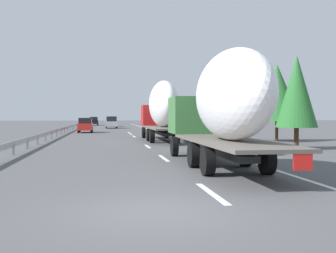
{
  "coord_description": "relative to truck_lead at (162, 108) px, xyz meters",
  "views": [
    {
      "loc": [
        -9.11,
        1.07,
        2.13
      ],
      "look_at": [
        20.89,
        -3.43,
        1.33
      ],
      "focal_mm": 44.69,
      "sensor_mm": 36.0,
      "label": 1
    }
  ],
  "objects": [
    {
      "name": "ground_plane",
      "position": [
        14.43,
        3.6,
        -2.76
      ],
      "size": [
        260.0,
        260.0,
        0.0
      ],
      "primitive_type": "plane",
      "color": "#4C4C4F"
    },
    {
      "name": "car_white_van",
      "position": [
        45.8,
        3.72,
        -1.85
      ],
      "size": [
        4.12,
        1.75,
        1.78
      ],
      "color": "white",
      "rests_on": "ground_plane"
    },
    {
      "name": "truck_trailing",
      "position": [
        -18.31,
        -0.0,
        -0.18
      ],
      "size": [
        13.37,
        2.55,
        4.6
      ],
      "color": "#387038",
      "rests_on": "ground_plane"
    },
    {
      "name": "car_silver_hatch",
      "position": [
        35.72,
        3.66,
        -1.77
      ],
      "size": [
        4.47,
        1.88,
        1.98
      ],
      "color": "#ADB2B7",
      "rests_on": "ground_plane"
    },
    {
      "name": "tree_0",
      "position": [
        -9.47,
        -7.43,
        0.9
      ],
      "size": [
        2.65,
        2.65,
        5.97
      ],
      "color": "#472D19",
      "rests_on": "ground_plane"
    },
    {
      "name": "lane_stripe_3",
      "position": [
        7.83,
        1.8,
        -2.75
      ],
      "size": [
        3.2,
        0.2,
        0.01
      ],
      "primitive_type": "cube",
      "color": "white",
      "rests_on": "ground_plane"
    },
    {
      "name": "car_black_suv",
      "position": [
        57.12,
        7.17,
        -1.83
      ],
      "size": [
        4.27,
        1.9,
        1.84
      ],
      "color": "black",
      "rests_on": "ground_plane"
    },
    {
      "name": "guardrail_median",
      "position": [
        17.43,
        9.6,
        -2.18
      ],
      "size": [
        94.0,
        0.1,
        0.76
      ],
      "color": "#9EA0A5",
      "rests_on": "ground_plane"
    },
    {
      "name": "truck_lead",
      "position": [
        0.0,
        0.0,
        0.0
      ],
      "size": [
        13.21,
        2.55,
        4.96
      ],
      "color": "#B21919",
      "rests_on": "ground_plane"
    },
    {
      "name": "edge_line_right",
      "position": [
        19.43,
        -1.9,
        -2.75
      ],
      "size": [
        110.0,
        0.2,
        0.01
      ],
      "primitive_type": "cube",
      "color": "white",
      "rests_on": "ground_plane"
    },
    {
      "name": "lane_stripe_2",
      "position": [
        -6.0,
        1.8,
        -2.75
      ],
      "size": [
        3.2,
        0.2,
        0.01
      ],
      "primitive_type": "cube",
      "color": "white",
      "rests_on": "ground_plane"
    },
    {
      "name": "tree_1",
      "position": [
        -1.65,
        -9.45,
        1.26
      ],
      "size": [
        3.93,
        3.93,
        6.37
      ],
      "color": "#472D19",
      "rests_on": "ground_plane"
    },
    {
      "name": "road_sign",
      "position": [
        19.93,
        -3.1,
        -0.52
      ],
      "size": [
        0.1,
        0.9,
        3.24
      ],
      "color": "gray",
      "rests_on": "ground_plane"
    },
    {
      "name": "lane_stripe_4",
      "position": [
        13.45,
        1.8,
        -2.75
      ],
      "size": [
        3.2,
        0.2,
        0.01
      ],
      "primitive_type": "cube",
      "color": "white",
      "rests_on": "ground_plane"
    },
    {
      "name": "car_red_compact",
      "position": [
        18.29,
        7.14,
        -1.83
      ],
      "size": [
        4.15,
        1.77,
        1.84
      ],
      "color": "red",
      "rests_on": "ground_plane"
    },
    {
      "name": "lane_stripe_5",
      "position": [
        17.69,
        1.8,
        -2.75
      ],
      "size": [
        3.2,
        0.2,
        0.01
      ],
      "primitive_type": "cube",
      "color": "white",
      "rests_on": "ground_plane"
    },
    {
      "name": "lane_stripe_1",
      "position": [
        -14.06,
        1.8,
        -2.75
      ],
      "size": [
        3.2,
        0.2,
        0.01
      ],
      "primitive_type": "cube",
      "color": "white",
      "rests_on": "ground_plane"
    },
    {
      "name": "lane_stripe_0",
      "position": [
        -23.57,
        1.8,
        -2.75
      ],
      "size": [
        3.2,
        0.2,
        0.01
      ],
      "primitive_type": "cube",
      "color": "white",
      "rests_on": "ground_plane"
    },
    {
      "name": "tree_2",
      "position": [
        63.84,
        -6.8,
        1.13
      ],
      "size": [
        3.23,
        3.23,
        6.34
      ],
      "color": "#472D19",
      "rests_on": "ground_plane"
    }
  ]
}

